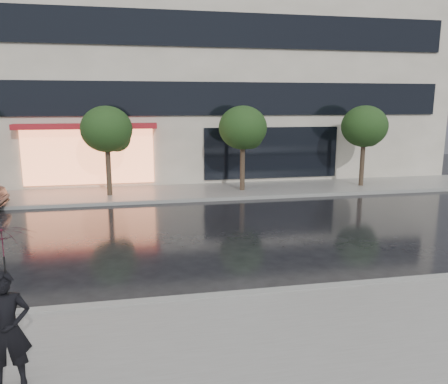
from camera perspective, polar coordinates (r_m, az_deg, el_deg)
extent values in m
plane|color=black|center=(10.42, -1.03, -11.59)|extent=(120.00, 120.00, 0.00)
cube|color=slate|center=(7.57, 3.53, -20.68)|extent=(60.00, 4.50, 0.12)
cube|color=slate|center=(20.17, -6.09, -0.06)|extent=(60.00, 3.50, 0.12)
cube|color=gray|center=(9.49, 0.04, -13.53)|extent=(60.00, 0.25, 0.14)
cube|color=gray|center=(18.46, -5.62, -1.10)|extent=(60.00, 0.25, 0.14)
cube|color=beige|center=(27.92, -8.01, 21.56)|extent=(30.00, 12.00, 18.00)
cube|color=black|center=(21.44, -6.74, 12.02)|extent=(28.00, 0.12, 1.60)
cube|color=black|center=(21.71, -6.95, 20.49)|extent=(28.00, 0.12, 1.60)
cube|color=#FF8C59|center=(21.63, -17.22, 4.41)|extent=(6.00, 0.10, 2.60)
cube|color=maroon|center=(21.19, -17.55, 8.19)|extent=(6.40, 0.70, 0.25)
cube|color=black|center=(22.53, 6.26, 5.12)|extent=(7.00, 0.10, 2.60)
cube|color=#4C4C54|center=(46.70, 26.33, 15.19)|extent=(12.00, 12.00, 16.00)
cylinder|color=#33261C|center=(19.71, -14.82, 2.42)|extent=(0.22, 0.22, 2.20)
ellipsoid|color=#163313|center=(19.52, -15.11, 7.94)|extent=(2.20, 2.20, 1.98)
sphere|color=#163313|center=(19.72, -13.84, 6.87)|extent=(1.20, 1.20, 1.20)
cylinder|color=#33261C|center=(20.21, 2.42, 3.01)|extent=(0.22, 0.22, 2.20)
ellipsoid|color=#163313|center=(20.02, 2.47, 8.40)|extent=(2.20, 2.20, 1.98)
sphere|color=#163313|center=(20.33, 3.43, 7.31)|extent=(1.20, 1.20, 1.20)
cylinder|color=#33261C|center=(22.37, 17.58, 3.31)|extent=(0.22, 0.22, 2.20)
ellipsoid|color=#163313|center=(22.19, 17.87, 8.17)|extent=(2.20, 2.20, 1.98)
sphere|color=#163313|center=(22.58, 18.46, 7.16)|extent=(1.20, 1.20, 1.20)
imported|color=black|center=(7.05, -26.49, -15.88)|extent=(0.70, 0.52, 1.74)
imported|color=#360916|center=(6.63, -26.84, -7.40)|extent=(1.01, 1.02, 0.79)
cylinder|color=black|center=(6.79, -26.48, -11.05)|extent=(0.02, 0.02, 0.87)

